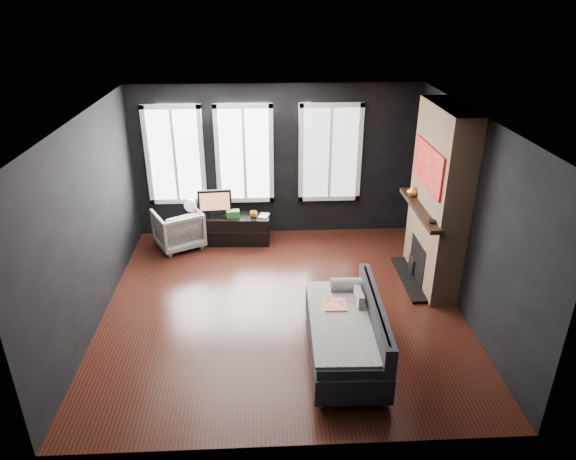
{
  "coord_description": "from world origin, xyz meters",
  "views": [
    {
      "loc": [
        -0.23,
        -6.18,
        4.11
      ],
      "look_at": [
        0.1,
        0.3,
        1.05
      ],
      "focal_mm": 32.0,
      "sensor_mm": 36.0,
      "label": 1
    }
  ],
  "objects_px": {
    "armchair": "(178,227)",
    "media_console": "(228,229)",
    "monitor": "(215,201)",
    "book": "(259,210)",
    "mantel_vase": "(413,191)",
    "sofa": "(345,329)",
    "mug": "(253,213)"
  },
  "relations": [
    {
      "from": "armchair",
      "to": "mug",
      "type": "relative_size",
      "value": 5.67
    },
    {
      "from": "monitor",
      "to": "media_console",
      "type": "bearing_deg",
      "value": -15.83
    },
    {
      "from": "armchair",
      "to": "mantel_vase",
      "type": "height_order",
      "value": "mantel_vase"
    },
    {
      "from": "sofa",
      "to": "mug",
      "type": "relative_size",
      "value": 13.99
    },
    {
      "from": "media_console",
      "to": "mug",
      "type": "bearing_deg",
      "value": -5.69
    },
    {
      "from": "mug",
      "to": "mantel_vase",
      "type": "distance_m",
      "value": 2.76
    },
    {
      "from": "sofa",
      "to": "monitor",
      "type": "relative_size",
      "value": 3.14
    },
    {
      "from": "book",
      "to": "mug",
      "type": "bearing_deg",
      "value": -153.57
    },
    {
      "from": "mug",
      "to": "mantel_vase",
      "type": "relative_size",
      "value": 0.74
    },
    {
      "from": "sofa",
      "to": "media_console",
      "type": "xyz_separation_m",
      "value": [
        -1.58,
        3.26,
        -0.15
      ]
    },
    {
      "from": "sofa",
      "to": "mantel_vase",
      "type": "xyz_separation_m",
      "value": [
        1.34,
        2.21,
        0.91
      ]
    },
    {
      "from": "armchair",
      "to": "monitor",
      "type": "relative_size",
      "value": 1.27
    },
    {
      "from": "armchair",
      "to": "book",
      "type": "height_order",
      "value": "armchair"
    },
    {
      "from": "sofa",
      "to": "mug",
      "type": "xyz_separation_m",
      "value": [
        -1.12,
        3.19,
        0.17
      ]
    },
    {
      "from": "sofa",
      "to": "armchair",
      "type": "xyz_separation_m",
      "value": [
        -2.43,
        3.11,
        -0.02
      ]
    },
    {
      "from": "mantel_vase",
      "to": "armchair",
      "type": "bearing_deg",
      "value": 166.58
    },
    {
      "from": "book",
      "to": "armchair",
      "type": "bearing_deg",
      "value": -174.68
    },
    {
      "from": "armchair",
      "to": "sofa",
      "type": "bearing_deg",
      "value": 100.14
    },
    {
      "from": "armchair",
      "to": "mug",
      "type": "distance_m",
      "value": 1.32
    },
    {
      "from": "sofa",
      "to": "mantel_vase",
      "type": "relative_size",
      "value": 10.36
    },
    {
      "from": "mantel_vase",
      "to": "media_console",
      "type": "bearing_deg",
      "value": 160.21
    },
    {
      "from": "book",
      "to": "mantel_vase",
      "type": "relative_size",
      "value": 1.25
    },
    {
      "from": "media_console",
      "to": "monitor",
      "type": "bearing_deg",
      "value": 172.17
    },
    {
      "from": "sofa",
      "to": "monitor",
      "type": "height_order",
      "value": "monitor"
    },
    {
      "from": "armchair",
      "to": "media_console",
      "type": "distance_m",
      "value": 0.88
    },
    {
      "from": "monitor",
      "to": "mug",
      "type": "relative_size",
      "value": 4.45
    },
    {
      "from": "armchair",
      "to": "media_console",
      "type": "xyz_separation_m",
      "value": [
        0.85,
        0.15,
        -0.13
      ]
    },
    {
      "from": "mug",
      "to": "book",
      "type": "distance_m",
      "value": 0.12
    },
    {
      "from": "sofa",
      "to": "book",
      "type": "distance_m",
      "value": 3.41
    },
    {
      "from": "media_console",
      "to": "book",
      "type": "relative_size",
      "value": 6.5
    },
    {
      "from": "sofa",
      "to": "mug",
      "type": "distance_m",
      "value": 3.39
    },
    {
      "from": "media_console",
      "to": "book",
      "type": "height_order",
      "value": "book"
    }
  ]
}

